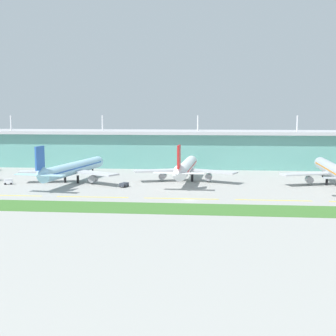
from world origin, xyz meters
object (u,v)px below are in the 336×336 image
airliner_near_middle (73,169)px  airliner_center (186,168)px  baggage_cart (8,182)px  pushback_tug (124,185)px  airliner_far_middle (334,171)px

airliner_near_middle → airliner_center: bearing=10.2°
airliner_near_middle → airliner_center: 52.48m
baggage_cart → pushback_tug: (53.07, -1.99, -0.16)m
airliner_near_middle → pushback_tug: size_ratio=13.55×
airliner_near_middle → baggage_cart: 28.86m
airliner_center → baggage_cart: size_ratio=16.20×
baggage_cart → airliner_far_middle: bearing=5.1°
airliner_center → airliner_far_middle: same height
airliner_center → baggage_cart: 80.90m
airliner_center → airliner_far_middle: size_ratio=0.89×
airliner_center → airliner_far_middle: bearing=-4.2°
airliner_near_middle → airliner_center: size_ratio=1.05×
baggage_cart → pushback_tug: size_ratio=0.80×
airliner_near_middle → pushback_tug: bearing=-22.0°
airliner_near_middle → pushback_tug: (25.98, -10.48, -5.35)m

